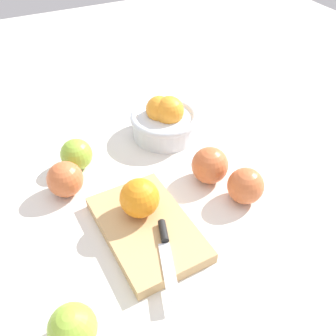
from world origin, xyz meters
TOP-DOWN VIEW (x-y plane):
  - ground_plane at (0.00, 0.00)m, footprint 2.40×2.40m
  - bowl at (-0.19, 0.15)m, footprint 0.17×0.17m
  - cutting_board at (0.08, -0.02)m, footprint 0.24×0.16m
  - orange_on_board at (0.04, -0.02)m, footprint 0.07×0.07m
  - knife at (0.14, -0.01)m, footprint 0.15×0.06m
  - apple_back_center at (-0.00, 0.16)m, footprint 0.08×0.08m
  - apple_front_left at (-0.10, -0.12)m, footprint 0.07×0.07m
  - apple_front_right at (0.21, -0.19)m, footprint 0.07×0.07m
  - apple_back_right at (0.08, 0.19)m, footprint 0.07×0.07m
  - apple_front_left_2 at (-0.17, -0.08)m, footprint 0.07×0.07m

SIDE VIEW (x-z plane):
  - ground_plane at x=0.00m, z-range 0.00..0.00m
  - cutting_board at x=0.08m, z-range 0.00..0.02m
  - knife at x=0.14m, z-range 0.02..0.04m
  - apple_front_left_2 at x=-0.17m, z-range 0.00..0.07m
  - apple_front_right at x=0.21m, z-range 0.00..0.07m
  - apple_back_right at x=0.08m, z-range 0.00..0.07m
  - apple_front_left at x=-0.10m, z-range 0.00..0.07m
  - apple_back_center at x=0.00m, z-range 0.00..0.08m
  - bowl at x=-0.19m, z-range -0.01..0.09m
  - orange_on_board at x=0.04m, z-range 0.02..0.10m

